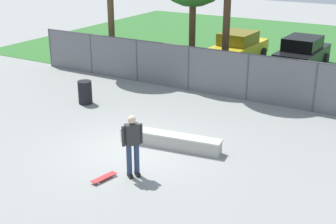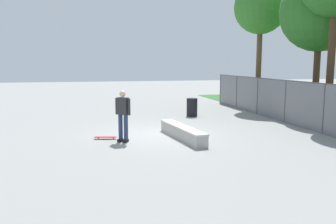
% 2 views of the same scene
% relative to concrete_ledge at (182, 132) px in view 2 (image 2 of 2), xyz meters
% --- Properties ---
extents(ground_plane, '(80.00, 80.00, 0.00)m').
position_rel_concrete_ledge_xyz_m(ground_plane, '(-0.94, -0.79, -0.23)').
color(ground_plane, gray).
extents(concrete_ledge, '(3.40, 0.96, 0.46)m').
position_rel_concrete_ledge_xyz_m(concrete_ledge, '(0.00, 0.00, 0.00)').
color(concrete_ledge, '#A8A59E').
rests_on(concrete_ledge, ground).
extents(skateboarder, '(0.43, 0.50, 1.82)m').
position_rel_concrete_ledge_xyz_m(skateboarder, '(0.06, -2.17, 0.77)').
color(skateboarder, black).
rests_on(skateboarder, ground).
extents(skateboard, '(0.36, 0.82, 0.09)m').
position_rel_concrete_ledge_xyz_m(skateboard, '(-0.51, -2.77, -0.16)').
color(skateboard, red).
rests_on(skateboard, ground).
extents(chainlink_fence, '(19.18, 0.07, 2.00)m').
position_rel_concrete_ledge_xyz_m(chainlink_fence, '(-0.94, 5.58, 0.84)').
color(chainlink_fence, '#4C4C51').
rests_on(chainlink_fence, ground).
extents(tree_near_left, '(3.15, 3.15, 7.63)m').
position_rel_concrete_ledge_xyz_m(tree_near_left, '(-7.34, 6.78, 5.76)').
color(tree_near_left, brown).
rests_on(tree_near_left, ground).
extents(tree_near_right, '(3.89, 3.89, 7.21)m').
position_rel_concrete_ledge_xyz_m(tree_near_right, '(-3.34, 7.89, 5.01)').
color(tree_near_right, '#513823').
rests_on(tree_near_right, ground).
extents(trash_bin, '(0.56, 0.56, 0.94)m').
position_rel_concrete_ledge_xyz_m(trash_bin, '(-5.09, 1.91, 0.24)').
color(trash_bin, black).
rests_on(trash_bin, ground).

